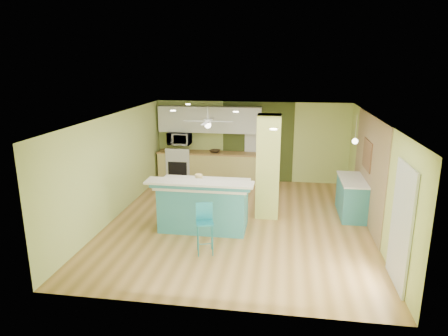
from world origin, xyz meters
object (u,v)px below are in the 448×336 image
(side_counter, at_px, (352,197))
(bar_stool, at_px, (205,220))
(peninsula, at_px, (204,204))
(fruit_bowl, at_px, (215,151))
(canister, at_px, (199,178))

(side_counter, bearing_deg, bar_stool, -141.92)
(peninsula, distance_m, side_counter, 3.69)
(peninsula, distance_m, fruit_bowl, 3.71)
(peninsula, height_order, bar_stool, peninsula)
(bar_stool, distance_m, side_counter, 4.05)
(canister, bearing_deg, bar_stool, -73.10)
(bar_stool, xyz_separation_m, canister, (-0.38, 1.23, 0.48))
(peninsula, bearing_deg, canister, 145.56)
(bar_stool, xyz_separation_m, fruit_bowl, (-0.63, 4.82, 0.30))
(bar_stool, bearing_deg, fruit_bowl, 82.40)
(bar_stool, distance_m, canister, 1.38)
(bar_stool, bearing_deg, peninsula, 87.40)
(fruit_bowl, bearing_deg, canister, -85.94)
(peninsula, distance_m, bar_stool, 1.18)
(peninsula, distance_m, canister, 0.61)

